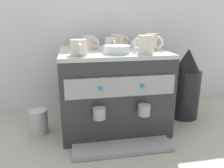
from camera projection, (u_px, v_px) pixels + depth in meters
The scene contains 13 objects.
ground_plane at pixel (112, 123), 1.25m from camera, with size 4.00×4.00×0.00m, color #9E998E.
tiled_backsplash_wall at pixel (103, 34), 1.42m from camera, with size 2.80×0.03×0.96m, color silver.
espresso_machine at pixel (112, 89), 1.19m from camera, with size 0.54×0.55×0.42m.
ceramic_cup_0 at pixel (145, 45), 1.00m from camera, with size 0.08×0.11×0.08m.
ceramic_cup_1 at pixel (79, 47), 0.96m from camera, with size 0.08×0.11×0.07m.
ceramic_cup_2 at pixel (111, 44), 1.11m from camera, with size 0.06×0.10×0.06m.
ceramic_cup_3 at pixel (90, 43), 1.16m from camera, with size 0.09×0.10×0.07m.
ceramic_cup_4 at pixel (118, 41), 1.22m from camera, with size 0.12×0.08×0.07m.
ceramic_cup_5 at pixel (151, 42), 1.12m from camera, with size 0.08×0.10×0.08m.
ceramic_bowl_0 at pixel (117, 50), 1.01m from camera, with size 0.12×0.12×0.04m.
ceramic_bowl_1 at pixel (139, 45), 1.21m from camera, with size 0.10×0.10×0.04m.
coffee_grinder at pixel (185, 86), 1.28m from camera, with size 0.17×0.17×0.41m.
milk_pitcher at pixel (39, 122), 1.13m from camera, with size 0.09×0.09×0.13m, color #B7B7BC.
Camera 1 is at (-0.20, -1.12, 0.58)m, focal length 34.82 mm.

